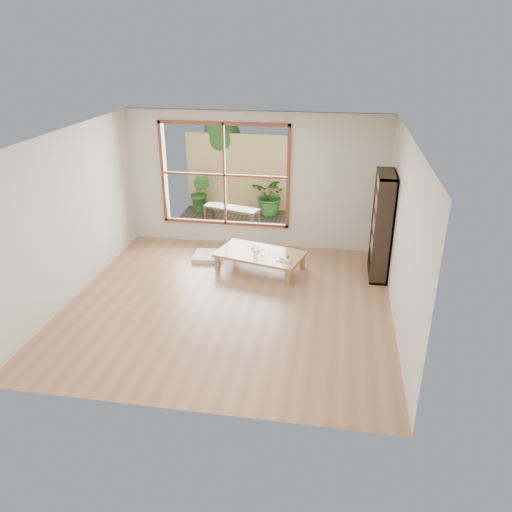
{
  "coord_description": "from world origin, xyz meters",
  "views": [
    {
      "loc": [
        1.55,
        -6.72,
        3.87
      ],
      "look_at": [
        0.31,
        0.63,
        0.55
      ],
      "focal_mm": 35.0,
      "sensor_mm": 36.0,
      "label": 1
    }
  ],
  "objects_px": {
    "bookshelf": "(382,226)",
    "garden_bench": "(231,210)",
    "food_tray": "(285,259)",
    "low_table": "(260,255)"
  },
  "relations": [
    {
      "from": "food_tray",
      "to": "garden_bench",
      "type": "height_order",
      "value": "garden_bench"
    },
    {
      "from": "low_table",
      "to": "garden_bench",
      "type": "xyz_separation_m",
      "value": [
        -0.98,
        2.15,
        0.07
      ]
    },
    {
      "from": "food_tray",
      "to": "garden_bench",
      "type": "bearing_deg",
      "value": 129.98
    },
    {
      "from": "bookshelf",
      "to": "food_tray",
      "type": "distance_m",
      "value": 1.73
    },
    {
      "from": "food_tray",
      "to": "garden_bench",
      "type": "relative_size",
      "value": 0.22
    },
    {
      "from": "low_table",
      "to": "food_tray",
      "type": "relative_size",
      "value": 6.01
    },
    {
      "from": "bookshelf",
      "to": "garden_bench",
      "type": "distance_m",
      "value": 3.69
    },
    {
      "from": "food_tray",
      "to": "garden_bench",
      "type": "distance_m",
      "value": 2.78
    },
    {
      "from": "low_table",
      "to": "bookshelf",
      "type": "distance_m",
      "value": 2.15
    },
    {
      "from": "bookshelf",
      "to": "food_tray",
      "type": "relative_size",
      "value": 6.57
    }
  ]
}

